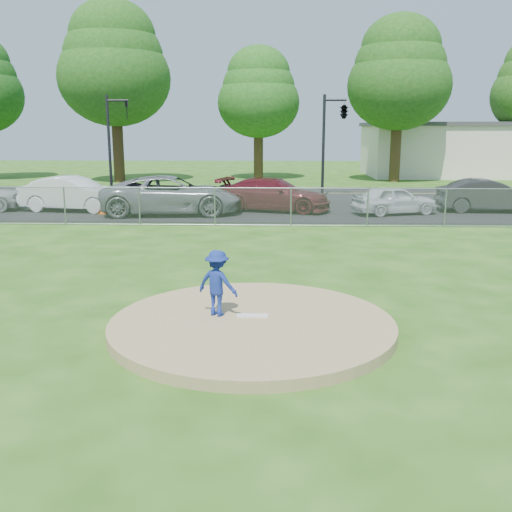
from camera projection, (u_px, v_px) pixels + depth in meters
The scene contains 19 objects.
ground at pixel (264, 235), 20.60m from camera, with size 120.00×120.00×0.00m, color #235011.
pitchers_mound at pixel (252, 325), 10.82m from camera, with size 5.40×5.40×0.20m, color #9D8256.
pitching_rubber at pixel (253, 316), 10.99m from camera, with size 0.60×0.15×0.04m, color white.
chain_link_fence at pixel (265, 207), 22.39m from camera, with size 40.00×0.06×1.50m, color gray.
parking_lot at pixel (267, 210), 26.94m from camera, with size 50.00×8.00×0.01m, color black.
street at pixel (270, 193), 34.25m from camera, with size 60.00×7.00×0.01m, color black.
commercial_building at pixel (466, 149), 46.86m from camera, with size 16.40×9.40×4.30m.
tree_left at pixel (114, 63), 39.69m from camera, with size 7.84×7.84×12.53m.
tree_center at pixel (258, 92), 42.64m from camera, with size 6.16×6.16×9.84m.
tree_right at pixel (399, 72), 40.07m from camera, with size 7.28×7.28×11.63m.
traffic_signal_left at pixel (113, 136), 31.89m from camera, with size 1.28×0.20×5.60m.
traffic_signal_center at pixel (342, 113), 31.16m from camera, with size 1.42×2.48×5.60m.
pitcher at pixel (217, 283), 10.96m from camera, with size 0.83×0.48×1.29m, color navy.
traffic_cone at pixel (102, 207), 25.62m from camera, with size 0.32×0.32×0.62m, color orange.
parked_car_white at pixel (73, 194), 26.48m from camera, with size 1.69×4.85×1.60m, color white.
parked_car_gray at pixel (171, 195), 25.48m from camera, with size 2.85×6.17×1.72m, color gray.
parked_car_darkred at pixel (274, 194), 26.53m from camera, with size 2.14×5.26×1.53m, color #5A161E.
parked_car_pearl at pixel (394, 200), 25.50m from camera, with size 1.52×3.78×1.29m, color silver.
parked_car_charcoal at pixel (488, 195), 26.27m from camera, with size 1.58×4.53×1.49m, color #29292C.
Camera 1 is at (0.45, -10.27, 3.73)m, focal length 40.00 mm.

